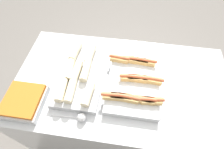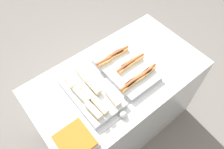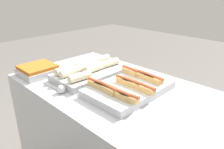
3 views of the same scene
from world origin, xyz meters
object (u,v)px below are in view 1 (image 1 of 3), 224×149
at_px(tray_wraps, 81,75).
at_px(serving_spoon_near, 80,117).
at_px(tray_hotdogs, 134,81).
at_px(tray_side_front, 24,101).

distance_m(tray_wraps, serving_spoon_near, 0.32).
relative_size(tray_hotdogs, tray_side_front, 2.05).
xyz_separation_m(tray_wraps, serving_spoon_near, (0.07, -0.31, -0.02)).
height_order(tray_wraps, serving_spoon_near, tray_wraps).
xyz_separation_m(tray_wraps, tray_side_front, (-0.32, -0.26, -0.01)).
bearing_deg(tray_wraps, serving_spoon_near, -77.09).
bearing_deg(serving_spoon_near, tray_side_front, 172.44).
xyz_separation_m(tray_side_front, serving_spoon_near, (0.39, -0.05, -0.01)).
bearing_deg(tray_wraps, tray_hotdogs, 0.38).
bearing_deg(tray_side_front, serving_spoon_near, -7.56).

